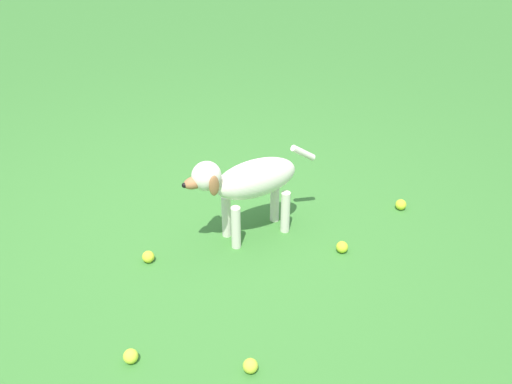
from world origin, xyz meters
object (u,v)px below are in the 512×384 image
Objects in this scene: tennis_ball_4 at (148,257)px; dog at (248,182)px; tennis_ball_0 at (250,366)px; tennis_ball_2 at (131,356)px; tennis_ball_1 at (342,247)px; tennis_ball_3 at (401,205)px.

dog is at bearing 126.55° from tennis_ball_4.
tennis_ball_0 is at bearing 62.65° from dog.
tennis_ball_0 and tennis_ball_2 have the same top height.
tennis_ball_1 is at bearing 139.58° from tennis_ball_2.
tennis_ball_0 and tennis_ball_3 have the same top height.
tennis_ball_0 is 1.00× the size of tennis_ball_4.
tennis_ball_2 is (0.97, -0.83, 0.00)m from tennis_ball_1.
tennis_ball_1 is 1.00× the size of tennis_ball_4.
tennis_ball_0 is 1.00× the size of tennis_ball_3.
tennis_ball_2 is (0.06, -0.52, 0.00)m from tennis_ball_0.
tennis_ball_3 and tennis_ball_4 have the same top height.
tennis_ball_4 is (0.31, -1.01, 0.00)m from tennis_ball_1.
tennis_ball_2 is at bearing -37.77° from tennis_ball_3.
tennis_ball_4 is (-0.59, -0.70, 0.00)m from tennis_ball_0.
tennis_ball_1 is 1.06m from tennis_ball_4.
tennis_ball_2 is 1.00× the size of tennis_ball_3.
tennis_ball_4 is (-0.66, -0.18, 0.00)m from tennis_ball_2.
tennis_ball_1 is (0.04, 0.54, -0.33)m from dog.
tennis_ball_0 is at bearing -23.79° from tennis_ball_3.
tennis_ball_4 is at bearing -130.20° from tennis_ball_0.
dog is 1.10m from tennis_ball_2.
tennis_ball_2 is (1.01, -0.29, -0.33)m from dog.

